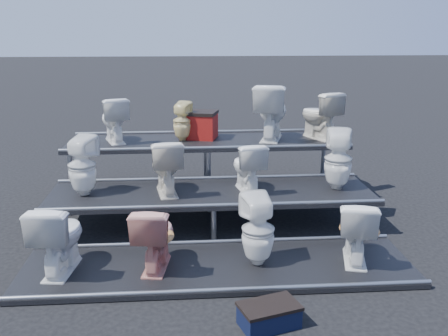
{
  "coord_description": "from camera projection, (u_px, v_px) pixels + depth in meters",
  "views": [
    {
      "loc": [
        -0.32,
        -6.19,
        2.53
      ],
      "look_at": [
        0.17,
        0.1,
        0.75
      ],
      "focal_mm": 40.0,
      "sensor_mm": 36.0,
      "label": 1
    }
  ],
  "objects": [
    {
      "name": "toilet_4",
      "position": [
        82.0,
        166.0,
        6.3
      ],
      "size": [
        0.46,
        0.47,
        0.77
      ],
      "primitive_type": "imported",
      "rotation": [
        0.0,
        0.0,
        2.72
      ],
      "color": "white",
      "rests_on": "tier_mid"
    },
    {
      "name": "step_stool",
      "position": [
        269.0,
        317.0,
        4.37
      ],
      "size": [
        0.56,
        0.43,
        0.18
      ],
      "primitive_type": "cube",
      "rotation": [
        0.0,
        0.0,
        0.3
      ],
      "color": "black",
      "rests_on": "ground"
    },
    {
      "name": "toilet_3",
      "position": [
        356.0,
        230.0,
        5.41
      ],
      "size": [
        0.56,
        0.77,
        0.71
      ],
      "primitive_type": "imported",
      "rotation": [
        0.0,
        0.0,
        2.89
      ],
      "color": "white",
      "rests_on": "tier_front"
    },
    {
      "name": "toilet_6",
      "position": [
        247.0,
        167.0,
        6.48
      ],
      "size": [
        0.47,
        0.7,
        0.66
      ],
      "primitive_type": "imported",
      "rotation": [
        0.0,
        0.0,
        3.32
      ],
      "color": "white",
      "rests_on": "tier_mid"
    },
    {
      "name": "toilet_1",
      "position": [
        155.0,
        236.0,
        5.25
      ],
      "size": [
        0.49,
        0.74,
        0.71
      ],
      "primitive_type": "imported",
      "rotation": [
        0.0,
        0.0,
        3.0
      ],
      "color": "#DB9081",
      "rests_on": "tier_front"
    },
    {
      "name": "tier_front",
      "position": [
        218.0,
        267.0,
        5.4
      ],
      "size": [
        4.2,
        1.2,
        0.06
      ],
      "primitive_type": "cube",
      "color": "black",
      "rests_on": "ground"
    },
    {
      "name": "tier_back",
      "position": [
        207.0,
        167.0,
        7.79
      ],
      "size": [
        4.2,
        1.2,
        0.86
      ],
      "primitive_type": "cube",
      "color": "black",
      "rests_on": "ground"
    },
    {
      "name": "tier_mid",
      "position": [
        212.0,
        208.0,
        6.59
      ],
      "size": [
        4.2,
        1.2,
        0.46
      ],
      "primitive_type": "cube",
      "color": "black",
      "rests_on": "ground"
    },
    {
      "name": "toilet_2",
      "position": [
        258.0,
        230.0,
        5.32
      ],
      "size": [
        0.41,
        0.42,
        0.78
      ],
      "primitive_type": "imported",
      "rotation": [
        0.0,
        0.0,
        3.33
      ],
      "color": "white",
      "rests_on": "tier_front"
    },
    {
      "name": "toilet_7",
      "position": [
        338.0,
        159.0,
        6.55
      ],
      "size": [
        0.45,
        0.45,
        0.8
      ],
      "primitive_type": "imported",
      "rotation": [
        0.0,
        0.0,
        2.87
      ],
      "color": "white",
      "rests_on": "tier_mid"
    },
    {
      "name": "toilet_9",
      "position": [
        182.0,
        121.0,
        7.56
      ],
      "size": [
        0.36,
        0.36,
        0.6
      ],
      "primitive_type": "imported",
      "rotation": [
        0.0,
        0.0,
        2.71
      ],
      "color": "#F3E29C",
      "rests_on": "tier_back"
    },
    {
      "name": "toilet_5",
      "position": [
        166.0,
        166.0,
        6.39
      ],
      "size": [
        0.5,
        0.75,
        0.71
      ],
      "primitive_type": "imported",
      "rotation": [
        0.0,
        0.0,
        3.29
      ],
      "color": "silver",
      "rests_on": "tier_mid"
    },
    {
      "name": "ground",
      "position": [
        212.0,
        224.0,
        6.66
      ],
      "size": [
        80.0,
        80.0,
        0.0
      ],
      "primitive_type": "plane",
      "color": "black",
      "rests_on": "ground"
    },
    {
      "name": "toilet_0",
      "position": [
        59.0,
        237.0,
        5.16
      ],
      "size": [
        0.52,
        0.79,
        0.76
      ],
      "primitive_type": "imported",
      "rotation": [
        0.0,
        0.0,
        3.02
      ],
      "color": "white",
      "rests_on": "tier_front"
    },
    {
      "name": "red_crate",
      "position": [
        199.0,
        126.0,
        7.75
      ],
      "size": [
        0.61,
        0.54,
        0.38
      ],
      "primitive_type": "cube",
      "rotation": [
        0.0,
        0.0,
        -0.27
      ],
      "color": "maroon",
      "rests_on": "tier_back"
    },
    {
      "name": "toilet_11",
      "position": [
        319.0,
        115.0,
        7.7
      ],
      "size": [
        0.66,
        0.82,
        0.73
      ],
      "primitive_type": "imported",
      "rotation": [
        0.0,
        0.0,
        3.56
      ],
      "color": "silver",
      "rests_on": "tier_back"
    },
    {
      "name": "toilet_8",
      "position": [
        114.0,
        120.0,
        7.47
      ],
      "size": [
        0.57,
        0.75,
        0.68
      ],
      "primitive_type": "imported",
      "rotation": [
        0.0,
        0.0,
        3.47
      ],
      "color": "white",
      "rests_on": "tier_back"
    },
    {
      "name": "toilet_10",
      "position": [
        271.0,
        112.0,
        7.63
      ],
      "size": [
        0.7,
        0.94,
        0.86
      ],
      "primitive_type": "imported",
      "rotation": [
        0.0,
        0.0,
        2.85
      ],
      "color": "white",
      "rests_on": "tier_back"
    }
  ]
}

